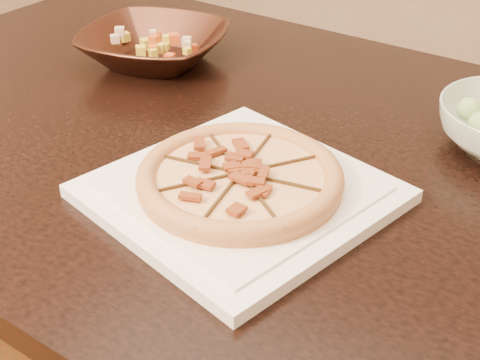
{
  "coord_description": "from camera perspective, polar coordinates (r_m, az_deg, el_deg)",
  "views": [
    {
      "loc": [
        0.52,
        -0.95,
        1.24
      ],
      "look_at": [
        0.17,
        -0.31,
        0.78
      ],
      "focal_mm": 50.0,
      "sensor_mm": 36.0,
      "label": 1
    }
  ],
  "objects": [
    {
      "name": "mixed_dish",
      "position": [
        1.27,
        -7.47,
        13.22
      ],
      "size": [
        0.13,
        0.13,
        0.03
      ],
      "color": "#CEA58A",
      "rests_on": "bronze_bowl"
    },
    {
      "name": "dining_table",
      "position": [
        1.1,
        -0.85,
        0.12
      ],
      "size": [
        1.58,
        1.11,
        0.75
      ],
      "color": "black",
      "rests_on": "floor"
    },
    {
      "name": "plate",
      "position": [
        0.87,
        0.0,
        -1.08
      ],
      "size": [
        0.42,
        0.42,
        0.02
      ],
      "color": "white",
      "rests_on": "dining_table"
    },
    {
      "name": "pizza",
      "position": [
        0.86,
        -0.0,
        0.22
      ],
      "size": [
        0.27,
        0.27,
        0.03
      ],
      "color": "#BC8546",
      "rests_on": "plate"
    },
    {
      "name": "bronze_bowl",
      "position": [
        1.29,
        -7.3,
        11.29
      ],
      "size": [
        0.3,
        0.3,
        0.06
      ],
      "primitive_type": "imported",
      "rotation": [
        0.0,
        0.0,
        0.17
      ],
      "color": "#412218",
      "rests_on": "dining_table"
    }
  ]
}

